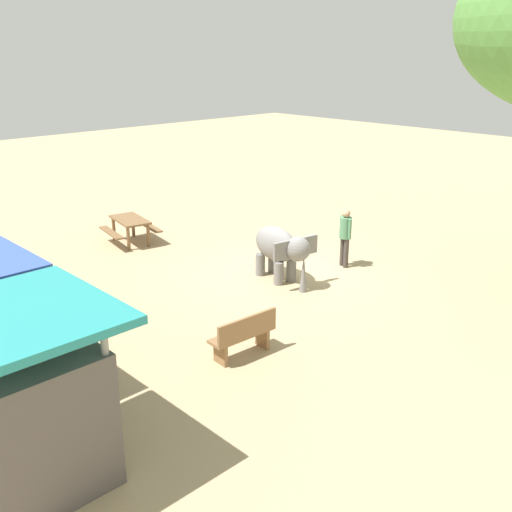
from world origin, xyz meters
TOP-DOWN VIEW (x-y plane):
  - ground_plane at (0.00, 0.00)m, footprint 60.00×60.00m
  - elephant at (-0.11, 0.52)m, footprint 2.00×1.33m
  - person_handler at (-0.60, -1.49)m, footprint 0.49×0.32m
  - wooden_bench at (-2.42, 3.93)m, footprint 0.49×1.42m
  - picnic_table_near at (5.25, 1.60)m, footprint 1.74×1.73m
  - market_stall_teal at (-2.91, 8.43)m, footprint 2.50×2.50m
  - feed_bucket at (1.17, -0.65)m, footprint 0.36×0.36m

SIDE VIEW (x-z plane):
  - ground_plane at x=0.00m, z-range 0.00..0.00m
  - feed_bucket at x=1.17m, z-range 0.00..0.32m
  - wooden_bench at x=-2.42m, z-range 0.03..0.91m
  - picnic_table_near at x=5.25m, z-range 0.20..0.98m
  - elephant at x=-0.11m, z-range 0.19..1.57m
  - person_handler at x=-0.60m, z-range 0.14..1.76m
  - market_stall_teal at x=-2.91m, z-range -0.12..2.40m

